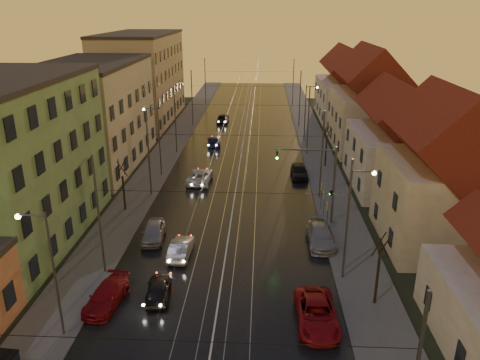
# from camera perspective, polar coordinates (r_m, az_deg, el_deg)

# --- Properties ---
(road) EXTENTS (16.00, 120.00, 0.04)m
(road) POSITION_cam_1_polar(r_m,az_deg,el_deg) (62.94, 0.21, 3.51)
(road) COLOR black
(road) RESTS_ON ground
(sidewalk_left) EXTENTS (4.00, 120.00, 0.15)m
(sidewalk_left) POSITION_cam_1_polar(r_m,az_deg,el_deg) (64.13, -8.77, 3.64)
(sidewalk_left) COLOR #4C4C4C
(sidewalk_left) RESTS_ON ground
(sidewalk_right) EXTENTS (4.00, 120.00, 0.15)m
(sidewalk_right) POSITION_cam_1_polar(r_m,az_deg,el_deg) (63.29, 9.30, 3.39)
(sidewalk_right) COLOR #4C4C4C
(sidewalk_right) RESTS_ON ground
(tram_rail_0) EXTENTS (0.06, 120.00, 0.03)m
(tram_rail_0) POSITION_cam_1_polar(r_m,az_deg,el_deg) (63.06, -1.79, 3.57)
(tram_rail_0) COLOR gray
(tram_rail_0) RESTS_ON road
(tram_rail_1) EXTENTS (0.06, 120.00, 0.03)m
(tram_rail_1) POSITION_cam_1_polar(r_m,az_deg,el_deg) (62.97, -0.50, 3.55)
(tram_rail_1) COLOR gray
(tram_rail_1) RESTS_ON road
(tram_rail_2) EXTENTS (0.06, 120.00, 0.03)m
(tram_rail_2) POSITION_cam_1_polar(r_m,az_deg,el_deg) (62.90, 0.91, 3.53)
(tram_rail_2) COLOR gray
(tram_rail_2) RESTS_ON road
(tram_rail_3) EXTENTS (0.06, 120.00, 0.03)m
(tram_rail_3) POSITION_cam_1_polar(r_m,az_deg,el_deg) (62.87, 2.21, 3.51)
(tram_rail_3) COLOR gray
(tram_rail_3) RESTS_ON road
(apartment_left_1) EXTENTS (10.00, 18.00, 13.00)m
(apartment_left_1) POSITION_cam_1_polar(r_m,az_deg,el_deg) (41.40, -26.57, 1.66)
(apartment_left_1) COLOR #567C4E
(apartment_left_1) RESTS_ON ground
(apartment_left_2) EXTENTS (10.00, 20.00, 12.00)m
(apartment_left_2) POSITION_cam_1_polar(r_m,az_deg,el_deg) (59.10, -17.42, 7.46)
(apartment_left_2) COLOR tan
(apartment_left_2) RESTS_ON ground
(apartment_left_3) EXTENTS (10.00, 24.00, 14.00)m
(apartment_left_3) POSITION_cam_1_polar(r_m,az_deg,el_deg) (81.53, -11.86, 11.99)
(apartment_left_3) COLOR tan
(apartment_left_3) RESTS_ON ground
(house_right_1) EXTENTS (8.67, 10.20, 10.80)m
(house_right_1) POSITION_cam_1_polar(r_m,az_deg,el_deg) (40.08, 23.53, -0.03)
(house_right_1) COLOR #BCA991
(house_right_1) RESTS_ON ground
(house_right_2) EXTENTS (9.18, 12.24, 9.20)m
(house_right_2) POSITION_cam_1_polar(r_m,az_deg,el_deg) (52.07, 18.67, 4.11)
(house_right_2) COLOR #BCB6AE
(house_right_2) RESTS_ON ground
(house_right_3) EXTENTS (9.18, 14.28, 11.50)m
(house_right_3) POSITION_cam_1_polar(r_m,az_deg,el_deg) (65.97, 15.43, 8.75)
(house_right_3) COLOR #BCA991
(house_right_3) RESTS_ON ground
(house_right_4) EXTENTS (9.18, 16.32, 10.00)m
(house_right_4) POSITION_cam_1_polar(r_m,az_deg,el_deg) (83.49, 12.83, 10.75)
(house_right_4) COLOR #BCB6AE
(house_right_4) RESTS_ON ground
(catenary_pole_l_1) EXTENTS (0.16, 0.16, 9.00)m
(catenary_pole_l_1) POSITION_cam_1_polar(r_m,az_deg,el_deg) (34.17, -16.82, -4.30)
(catenary_pole_l_1) COLOR #595B60
(catenary_pole_l_1) RESTS_ON ground
(catenary_pole_r_1) EXTENTS (0.16, 0.16, 9.00)m
(catenary_pole_r_1) POSITION_cam_1_polar(r_m,az_deg,el_deg) (32.80, 12.95, -4.99)
(catenary_pole_r_1) COLOR #595B60
(catenary_pole_r_1) RESTS_ON ground
(catenary_pole_l_2) EXTENTS (0.16, 0.16, 9.00)m
(catenary_pole_l_2) POSITION_cam_1_polar(r_m,az_deg,el_deg) (47.63, -11.08, 3.18)
(catenary_pole_l_2) COLOR #595B60
(catenary_pole_l_2) RESTS_ON ground
(catenary_pole_r_2) EXTENTS (0.16, 0.16, 9.00)m
(catenary_pole_r_2) POSITION_cam_1_polar(r_m,az_deg,el_deg) (46.65, 9.94, 2.89)
(catenary_pole_r_2) COLOR #595B60
(catenary_pole_r_2) RESTS_ON ground
(catenary_pole_l_3) EXTENTS (0.16, 0.16, 9.00)m
(catenary_pole_l_3) POSITION_cam_1_polar(r_m,az_deg,el_deg) (61.80, -7.89, 7.30)
(catenary_pole_l_3) COLOR #595B60
(catenary_pole_l_3) RESTS_ON ground
(catenary_pole_r_3) EXTENTS (0.16, 0.16, 9.00)m
(catenary_pole_r_3) POSITION_cam_1_polar(r_m,az_deg,el_deg) (61.05, 8.32, 7.12)
(catenary_pole_r_3) COLOR #595B60
(catenary_pole_r_3) RESTS_ON ground
(catenary_pole_l_4) EXTENTS (0.16, 0.16, 9.00)m
(catenary_pole_l_4) POSITION_cam_1_polar(r_m,az_deg,el_deg) (76.29, -5.87, 9.86)
(catenary_pole_l_4) COLOR #595B60
(catenary_pole_l_4) RESTS_ON ground
(catenary_pole_r_4) EXTENTS (0.16, 0.16, 9.00)m
(catenary_pole_r_4) POSITION_cam_1_polar(r_m,az_deg,el_deg) (75.68, 7.31, 9.71)
(catenary_pole_r_4) COLOR #595B60
(catenary_pole_r_4) RESTS_ON ground
(catenary_pole_l_5) EXTENTS (0.16, 0.16, 9.00)m
(catenary_pole_l_5) POSITION_cam_1_polar(r_m,az_deg,el_deg) (93.88, -4.26, 11.87)
(catenary_pole_l_5) COLOR #595B60
(catenary_pole_l_5) RESTS_ON ground
(catenary_pole_r_5) EXTENTS (0.16, 0.16, 9.00)m
(catenary_pole_r_5) POSITION_cam_1_polar(r_m,az_deg,el_deg) (93.39, 6.51, 11.75)
(catenary_pole_r_5) COLOR #595B60
(catenary_pole_r_5) RESTS_ON ground
(street_lamp_0) EXTENTS (1.75, 0.32, 8.00)m
(street_lamp_0) POSITION_cam_1_polar(r_m,az_deg,el_deg) (28.45, -22.41, -9.35)
(street_lamp_0) COLOR #595B60
(street_lamp_0) RESTS_ON ground
(street_lamp_1) EXTENTS (1.75, 0.32, 8.00)m
(street_lamp_1) POSITION_cam_1_polar(r_m,az_deg,el_deg) (33.63, 13.57, -3.67)
(street_lamp_1) COLOR #595B60
(street_lamp_1) RESTS_ON ground
(street_lamp_2) EXTENTS (1.75, 0.32, 8.00)m
(street_lamp_2) POSITION_cam_1_polar(r_m,az_deg,el_deg) (53.25, -10.16, 5.49)
(street_lamp_2) COLOR #595B60
(street_lamp_2) RESTS_ON ground
(street_lamp_3) EXTENTS (1.75, 0.32, 8.00)m
(street_lamp_3) POSITION_cam_1_polar(r_m,az_deg,el_deg) (67.82, 8.24, 8.77)
(street_lamp_3) COLOR #595B60
(street_lamp_3) RESTS_ON ground
(traffic_light_mast) EXTENTS (5.30, 0.32, 7.20)m
(traffic_light_mast) POSITION_cam_1_polar(r_m,az_deg,el_deg) (40.89, 10.07, 0.53)
(traffic_light_mast) COLOR #595B60
(traffic_light_mast) RESTS_ON ground
(bare_tree_0) EXTENTS (1.09, 1.09, 5.11)m
(bare_tree_0) POSITION_cam_1_polar(r_m,az_deg,el_deg) (45.04, -14.04, -0.77)
(bare_tree_0) COLOR black
(bare_tree_0) RESTS_ON ground
(bare_tree_1) EXTENTS (1.09, 1.09, 5.11)m
(bare_tree_1) POSITION_cam_1_polar(r_m,az_deg,el_deg) (31.47, 16.48, -10.63)
(bare_tree_1) COLOR black
(bare_tree_1) RESTS_ON ground
(bare_tree_2) EXTENTS (1.09, 1.09, 5.11)m
(bare_tree_2) POSITION_cam_1_polar(r_m,az_deg,el_deg) (56.95, 10.47, 3.94)
(bare_tree_2) COLOR black
(bare_tree_2) RESTS_ON ground
(driving_car_0) EXTENTS (1.95, 3.95, 1.30)m
(driving_car_0) POSITION_cam_1_polar(r_m,az_deg,el_deg) (32.34, -9.94, -12.96)
(driving_car_0) COLOR black
(driving_car_0) RESTS_ON ground
(driving_car_1) EXTENTS (1.57, 4.18, 1.36)m
(driving_car_1) POSITION_cam_1_polar(r_m,az_deg,el_deg) (36.93, -7.20, -8.23)
(driving_car_1) COLOR #A8A8AE
(driving_car_1) RESTS_ON ground
(driving_car_2) EXTENTS (2.60, 5.25, 1.43)m
(driving_car_2) POSITION_cam_1_polar(r_m,az_deg,el_deg) (51.73, -4.92, 0.46)
(driving_car_2) COLOR #BBBBBB
(driving_car_2) RESTS_ON ground
(driving_car_3) EXTENTS (2.22, 4.58, 1.28)m
(driving_car_3) POSITION_cam_1_polar(r_m,az_deg,el_deg) (65.63, -3.19, 4.75)
(driving_car_3) COLOR #171D47
(driving_car_3) RESTS_ON ground
(driving_car_4) EXTENTS (2.03, 4.61, 1.54)m
(driving_car_4) POSITION_cam_1_polar(r_m,az_deg,el_deg) (78.98, -2.09, 7.55)
(driving_car_4) COLOR black
(driving_car_4) RESTS_ON ground
(parked_left_2) EXTENTS (2.33, 4.67, 1.30)m
(parked_left_2) POSITION_cam_1_polar(r_m,az_deg,el_deg) (32.39, -16.00, -13.45)
(parked_left_2) COLOR maroon
(parked_left_2) RESTS_ON ground
(parked_left_3) EXTENTS (2.08, 4.42, 1.46)m
(parked_left_3) POSITION_cam_1_polar(r_m,az_deg,el_deg) (39.73, -10.51, -6.18)
(parked_left_3) COLOR #9FA0A5
(parked_left_3) RESTS_ON ground
(parked_right_0) EXTENTS (2.55, 5.34, 1.47)m
(parked_right_0) POSITION_cam_1_polar(r_m,az_deg,el_deg) (29.95, 9.34, -15.74)
(parked_right_0) COLOR maroon
(parked_right_0) RESTS_ON ground
(parked_right_1) EXTENTS (2.13, 5.12, 1.48)m
(parked_right_1) POSITION_cam_1_polar(r_m,az_deg,el_deg) (38.94, 9.79, -6.69)
(parked_right_1) COLOR #A1A1A6
(parked_right_1) RESTS_ON ground
(parked_right_2) EXTENTS (1.90, 4.47, 1.51)m
(parked_right_2) POSITION_cam_1_polar(r_m,az_deg,el_deg) (53.43, 7.23, 1.07)
(parked_right_2) COLOR black
(parked_right_2) RESTS_ON ground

